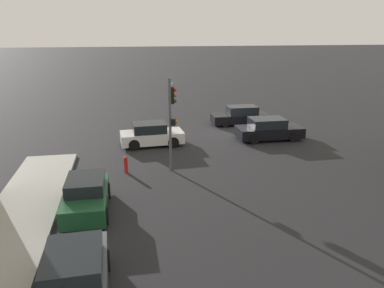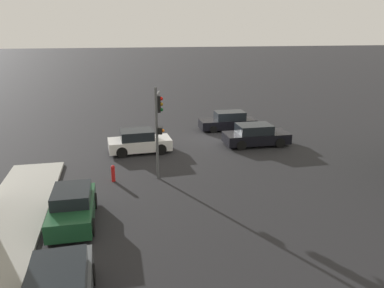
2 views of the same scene
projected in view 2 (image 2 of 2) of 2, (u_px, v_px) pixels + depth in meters
ground_plane at (217, 139)px, 28.09m from camera, size 300.00×300.00×0.00m
traffic_signal at (158, 119)px, 20.04m from camera, size 0.55×1.93×5.02m
crossing_car_0 at (228, 121)px, 30.44m from camera, size 4.53×1.85×1.49m
crossing_car_1 at (139, 142)px, 24.81m from camera, size 4.18×2.16×1.51m
crossing_car_2 at (256, 135)px, 26.32m from camera, size 4.53×2.08×1.50m
parked_car_0 at (72, 207)px, 15.70m from camera, size 1.86×3.92×1.47m
fire_hydrant at (113, 173)px, 20.05m from camera, size 0.22×0.22×0.92m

